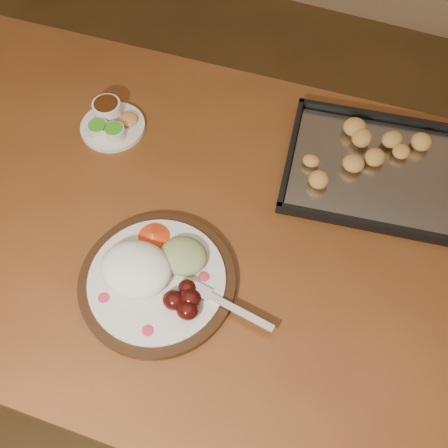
% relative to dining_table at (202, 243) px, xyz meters
% --- Properties ---
extents(ground, '(4.00, 4.00, 0.00)m').
position_rel_dining_table_xyz_m(ground, '(-0.03, -0.17, -0.65)').
color(ground, brown).
rests_on(ground, ground).
extents(dining_table, '(1.55, 0.99, 0.75)m').
position_rel_dining_table_xyz_m(dining_table, '(0.00, 0.00, 0.00)').
color(dining_table, brown).
rests_on(dining_table, ground).
extents(dinner_plate, '(0.39, 0.30, 0.07)m').
position_rel_dining_table_xyz_m(dinner_plate, '(-0.03, -0.16, 0.12)').
color(dinner_plate, black).
rests_on(dinner_plate, dining_table).
extents(condiment_saucer, '(0.15, 0.15, 0.05)m').
position_rel_dining_table_xyz_m(condiment_saucer, '(-0.29, 0.16, 0.12)').
color(condiment_saucer, silver).
rests_on(condiment_saucer, dining_table).
extents(baking_tray, '(0.46, 0.37, 0.04)m').
position_rel_dining_table_xyz_m(baking_tray, '(0.32, 0.26, 0.11)').
color(baking_tray, black).
rests_on(baking_tray, dining_table).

